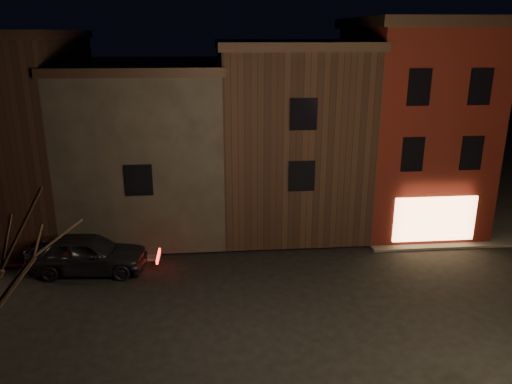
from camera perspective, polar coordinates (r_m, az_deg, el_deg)
The scene contains 7 objects.
ground at distance 18.94m, azimuth 3.32°, elevation -13.80°, with size 120.00×120.00×0.00m, color black.
sidewalk_far_right at distance 43.54m, azimuth 26.15°, elevation 2.85°, with size 30.00×30.00×0.12m, color #2D2B28.
corner_building at distance 27.88m, azimuth 17.21°, elevation 7.68°, with size 6.50×8.50×10.50m.
row_building_a at distance 27.23m, azimuth 3.41°, elevation 7.00°, with size 7.30×10.30×9.40m.
row_building_b at distance 27.22m, azimuth -11.96°, elevation 5.56°, with size 7.80×10.30×8.40m.
row_building_c at distance 28.85m, azimuth -26.58°, elevation 6.27°, with size 7.30×10.30×9.90m.
parked_car_a at distance 22.77m, azimuth -18.68°, elevation -6.67°, with size 2.01×5.01×1.71m, color black.
Camera 1 is at (-2.52, -15.95, 9.90)m, focal length 35.00 mm.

